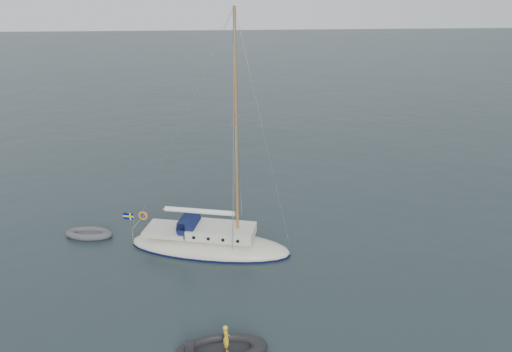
{
  "coord_description": "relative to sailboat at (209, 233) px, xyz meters",
  "views": [
    {
      "loc": [
        -3.22,
        -26.16,
        15.1
      ],
      "look_at": [
        -0.97,
        0.0,
        4.89
      ],
      "focal_mm": 35.0,
      "sensor_mm": 36.0,
      "label": 1
    }
  ],
  "objects": [
    {
      "name": "dinghy",
      "position": [
        -7.67,
        2.3,
        -0.92
      ],
      "size": [
        3.09,
        1.39,
        0.44
      ],
      "rotation": [
        0.0,
        0.0,
        -0.18
      ],
      "color": "#48484C",
      "rests_on": "ground"
    },
    {
      "name": "ground",
      "position": [
        3.73,
        -0.57,
        -1.11
      ],
      "size": [
        300.0,
        300.0,
        0.0
      ],
      "primitive_type": "plane",
      "color": "black",
      "rests_on": "ground"
    },
    {
      "name": "rib",
      "position": [
        0.5,
        -9.23,
        -0.87
      ],
      "size": [
        4.07,
        1.85,
        1.49
      ],
      "rotation": [
        0.0,
        0.0,
        0.07
      ],
      "color": "black",
      "rests_on": "ground"
    },
    {
      "name": "sailboat",
      "position": [
        0.0,
        0.0,
        0.0
      ],
      "size": [
        10.31,
        3.08,
        14.68
      ],
      "rotation": [
        0.0,
        0.0,
        -0.25
      ],
      "color": "beige",
      "rests_on": "ground"
    }
  ]
}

